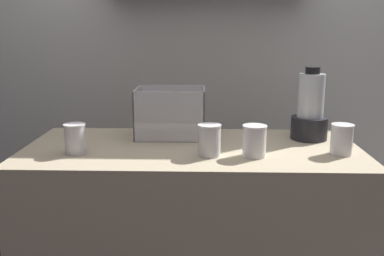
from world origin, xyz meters
The scene contains 8 objects.
counter centered at (0.00, 0.00, 0.45)m, with size 1.40×0.64×0.90m, color tan.
back_wall_unit centered at (0.00, 0.77, 1.26)m, with size 2.60×0.24×2.50m.
carrot_display_bin centered at (-0.10, 0.17, 0.97)m, with size 0.31×0.22×0.22m.
blender_pitcher centered at (0.52, 0.14, 1.03)m, with size 0.16×0.16×0.32m.
juice_cup_mango_far_left centered at (-0.46, -0.11, 0.95)m, with size 0.09×0.09×0.12m.
juice_cup_beet_left centered at (0.07, -0.13, 0.96)m, with size 0.09×0.09×0.12m.
juice_cup_carrot_middle centered at (0.24, -0.13, 0.96)m, with size 0.09×0.09×0.12m.
juice_cup_orange_right centered at (0.59, -0.10, 0.95)m, with size 0.09×0.09×0.12m.
Camera 1 is at (0.05, -1.73, 1.39)m, focal length 39.95 mm.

